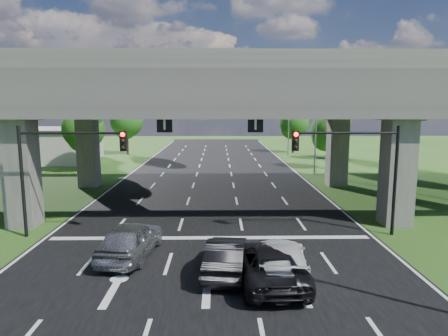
{
  "coord_description": "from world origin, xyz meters",
  "views": [
    {
      "loc": [
        0.45,
        -17.03,
        6.95
      ],
      "look_at": [
        0.8,
        7.61,
        3.19
      ],
      "focal_mm": 32.0,
      "sensor_mm": 36.0,
      "label": 1
    }
  ],
  "objects_px": {
    "streetlight_beyond": "(286,115)",
    "signal_left": "(62,160)",
    "car_silver": "(131,239)",
    "car_white": "(281,259)",
    "signal_right": "(357,160)",
    "car_dark": "(226,256)",
    "streetlight_far": "(312,118)",
    "car_trailing": "(270,263)"
  },
  "relations": [
    {
      "from": "car_silver",
      "to": "streetlight_far",
      "type": "bearing_deg",
      "value": -113.53
    },
    {
      "from": "signal_right",
      "to": "car_trailing",
      "type": "bearing_deg",
      "value": -132.5
    },
    {
      "from": "car_silver",
      "to": "signal_left",
      "type": "bearing_deg",
      "value": -29.5
    },
    {
      "from": "streetlight_far",
      "to": "streetlight_beyond",
      "type": "bearing_deg",
      "value": 90.0
    },
    {
      "from": "streetlight_far",
      "to": "car_white",
      "type": "relative_size",
      "value": 1.95
    },
    {
      "from": "signal_left",
      "to": "streetlight_far",
      "type": "xyz_separation_m",
      "value": [
        17.92,
        20.06,
        1.66
      ]
    },
    {
      "from": "signal_right",
      "to": "signal_left",
      "type": "bearing_deg",
      "value": 180.0
    },
    {
      "from": "signal_left",
      "to": "car_dark",
      "type": "distance_m",
      "value": 10.51
    },
    {
      "from": "car_trailing",
      "to": "car_white",
      "type": "bearing_deg",
      "value": -141.85
    },
    {
      "from": "car_white",
      "to": "signal_left",
      "type": "bearing_deg",
      "value": -20.25
    },
    {
      "from": "signal_right",
      "to": "car_dark",
      "type": "height_order",
      "value": "signal_right"
    },
    {
      "from": "streetlight_beyond",
      "to": "signal_left",
      "type": "bearing_deg",
      "value": -116.43
    },
    {
      "from": "car_trailing",
      "to": "streetlight_beyond",
      "type": "bearing_deg",
      "value": -102.95
    },
    {
      "from": "streetlight_beyond",
      "to": "car_silver",
      "type": "height_order",
      "value": "streetlight_beyond"
    },
    {
      "from": "car_dark",
      "to": "car_white",
      "type": "height_order",
      "value": "car_white"
    },
    {
      "from": "car_white",
      "to": "car_trailing",
      "type": "height_order",
      "value": "car_white"
    },
    {
      "from": "signal_right",
      "to": "streetlight_far",
      "type": "bearing_deg",
      "value": 83.53
    },
    {
      "from": "car_silver",
      "to": "car_trailing",
      "type": "bearing_deg",
      "value": 163.34
    },
    {
      "from": "signal_right",
      "to": "car_silver",
      "type": "xyz_separation_m",
      "value": [
        -11.45,
        -3.12,
        -3.31
      ]
    },
    {
      "from": "signal_left",
      "to": "streetlight_beyond",
      "type": "relative_size",
      "value": 0.6
    },
    {
      "from": "signal_left",
      "to": "car_white",
      "type": "relative_size",
      "value": 1.17
    },
    {
      "from": "car_dark",
      "to": "signal_left",
      "type": "bearing_deg",
      "value": -23.94
    },
    {
      "from": "streetlight_far",
      "to": "streetlight_beyond",
      "type": "relative_size",
      "value": 1.0
    },
    {
      "from": "streetlight_far",
      "to": "car_dark",
      "type": "height_order",
      "value": "streetlight_far"
    },
    {
      "from": "signal_left",
      "to": "car_dark",
      "type": "xyz_separation_m",
      "value": [
        8.6,
        -4.98,
        -3.42
      ]
    },
    {
      "from": "signal_left",
      "to": "car_trailing",
      "type": "relative_size",
      "value": 1.12
    },
    {
      "from": "signal_right",
      "to": "car_silver",
      "type": "relative_size",
      "value": 1.21
    },
    {
      "from": "streetlight_far",
      "to": "car_trailing",
      "type": "height_order",
      "value": "streetlight_far"
    },
    {
      "from": "car_dark",
      "to": "signal_right",
      "type": "bearing_deg",
      "value": -138.64
    },
    {
      "from": "car_dark",
      "to": "car_white",
      "type": "relative_size",
      "value": 0.87
    },
    {
      "from": "signal_right",
      "to": "car_dark",
      "type": "xyz_separation_m",
      "value": [
        -7.05,
        -4.98,
        -3.42
      ]
    },
    {
      "from": "signal_left",
      "to": "streetlight_beyond",
      "type": "distance_m",
      "value": 40.3
    },
    {
      "from": "signal_right",
      "to": "car_trailing",
      "type": "distance_m",
      "value": 8.59
    },
    {
      "from": "signal_right",
      "to": "streetlight_beyond",
      "type": "xyz_separation_m",
      "value": [
        2.27,
        36.06,
        1.66
      ]
    },
    {
      "from": "car_trailing",
      "to": "signal_right",
      "type": "bearing_deg",
      "value": -135.16
    },
    {
      "from": "streetlight_far",
      "to": "car_silver",
      "type": "bearing_deg",
      "value": -120.64
    },
    {
      "from": "signal_right",
      "to": "car_white",
      "type": "distance_m",
      "value": 7.97
    },
    {
      "from": "car_white",
      "to": "streetlight_far",
      "type": "bearing_deg",
      "value": -99.48
    },
    {
      "from": "signal_right",
      "to": "streetlight_beyond",
      "type": "bearing_deg",
      "value": 86.39
    },
    {
      "from": "car_silver",
      "to": "car_trailing",
      "type": "distance_m",
      "value": 6.69
    },
    {
      "from": "streetlight_far",
      "to": "car_silver",
      "type": "height_order",
      "value": "streetlight_far"
    },
    {
      "from": "streetlight_far",
      "to": "signal_right",
      "type": "bearing_deg",
      "value": -96.47
    }
  ]
}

